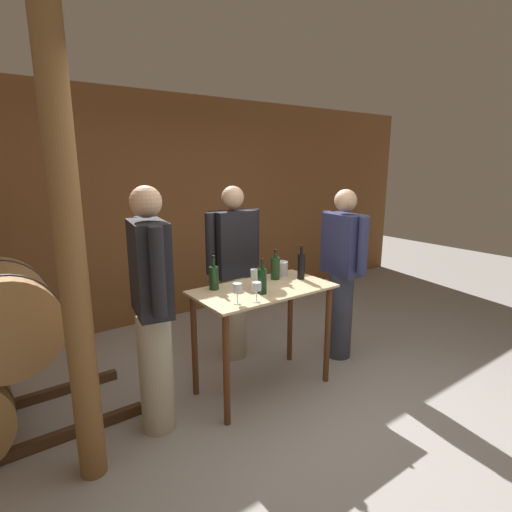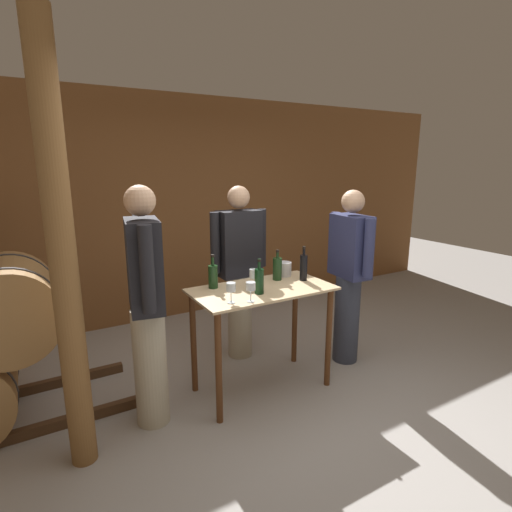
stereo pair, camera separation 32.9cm
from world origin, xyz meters
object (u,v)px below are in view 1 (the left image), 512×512
Objects in this scene: wooden_post at (72,265)px; person_visitor_bearded at (342,271)px; wine_glass_near_right at (254,274)px; wine_bottle_center at (275,268)px; wine_glass_near_left at (237,289)px; wine_bottle_far_left at (214,277)px; ice_bucket at (280,268)px; person_visitor_with_scarf at (152,307)px; wine_glass_near_center at (257,287)px; wine_bottle_left at (262,280)px; person_host at (234,270)px; wine_bottle_right at (301,266)px.

person_visitor_bearded is at bearing 4.34° from wooden_post.
wine_bottle_center is at bearing 19.29° from wine_glass_near_right.
wooden_post reaches higher than person_visitor_bearded.
wooden_post is 1.12m from wine_glass_near_left.
wine_bottle_far_left is 2.11× the size of ice_bucket.
ice_bucket is at bearing 8.97° from person_visitor_with_scarf.
person_visitor_with_scarf is (-1.18, -0.13, -0.07)m from wine_bottle_center.
ice_bucket is at bearing 37.22° from wine_glass_near_center.
wooden_post is at bearing -177.82° from wine_bottle_left.
person_visitor_with_scarf is (-0.56, 0.20, -0.08)m from wine_glass_near_left.
person_host reaches higher than wine_glass_near_right.
person_visitor_bearded reaches higher than wine_glass_near_left.
wooden_post is 20.26× the size of ice_bucket.
person_visitor_with_scarf is at bearing 18.77° from wooden_post.
wine_glass_near_right is 1.21× the size of ice_bucket.
person_visitor_with_scarf reaches higher than person_visitor_bearded.
wooden_post reaches higher than wine_bottle_left.
ice_bucket is (0.45, 0.33, -0.04)m from wine_bottle_left.
ice_bucket is (0.12, 0.08, -0.04)m from wine_bottle_center.
wine_glass_near_center is at bearing -142.78° from ice_bucket.
wine_bottle_far_left is at bearing -178.81° from ice_bucket.
wine_bottle_left is at bearing 2.18° from wooden_post.
wine_bottle_far_left is at bearing 128.98° from wine_bottle_left.
wooden_post reaches higher than wine_glass_near_center.
person_visitor_with_scarf is (-1.31, -0.21, -0.03)m from ice_bucket.
wine_bottle_far_left is 0.46m from wine_glass_near_center.
wine_glass_near_center is 0.09× the size of person_visitor_bearded.
wine_bottle_far_left reaches higher than wine_glass_near_left.
wine_bottle_far_left is at bearing 85.07° from wine_glass_near_left.
person_visitor_bearded reaches higher than wine_glass_near_right.
wine_glass_near_center is (-0.48, -0.38, 0.01)m from wine_bottle_center.
person_visitor_with_scarf is (0.51, 0.17, -0.41)m from wooden_post.
wine_bottle_left is 0.86m from person_visitor_with_scarf.
wooden_post reaches higher than wine_bottle_right.
wine_glass_near_left is 1.38m from person_visitor_bearded.
wine_glass_near_right is 0.47m from ice_bucket.
person_visitor_with_scarf reaches higher than wine_bottle_far_left.
ice_bucket is (1.81, 0.38, -0.38)m from wooden_post.
wine_bottle_right is (0.52, 0.12, 0.01)m from wine_bottle_left.
wine_bottle_left reaches higher than wine_glass_near_left.
wine_bottle_center is 0.15m from ice_bucket.
wine_glass_near_right is at bearing 1.43° from person_visitor_with_scarf.
person_visitor_with_scarf is (-0.70, 0.25, -0.08)m from wine_glass_near_center.
person_visitor_with_scarf is at bearing 160.13° from wine_glass_near_center.
wine_glass_near_center is at bearing -3.80° from wooden_post.
wine_glass_near_left is at bearing -19.92° from person_visitor_with_scarf.
wooden_post is at bearing -153.11° from person_host.
wine_bottle_center is at bearing -147.75° from ice_bucket.
wooden_post is at bearing -174.75° from wine_bottle_right.
person_visitor_bearded reaches higher than wine_bottle_right.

